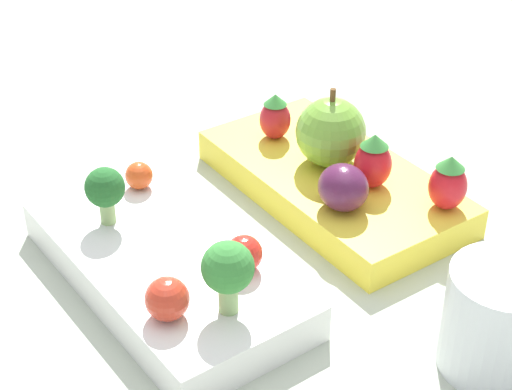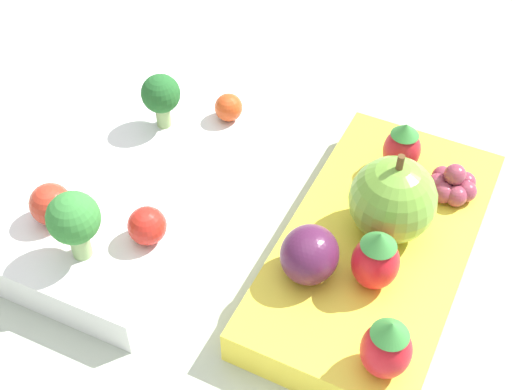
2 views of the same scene
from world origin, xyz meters
The scene contains 14 objects.
ground_plane centered at (0.00, 0.00, 0.00)m, with size 4.00×4.00×0.00m, color #ADB7A3.
bento_box_savoury centered at (0.00, 0.08, 0.01)m, with size 0.23×0.13×0.03m.
bento_box_fruit centered at (0.01, -0.08, 0.01)m, with size 0.23×0.13×0.03m.
broccoli_floret_0 centered at (0.05, 0.09, 0.06)m, with size 0.03×0.03×0.04m.
broccoli_floret_1 centered at (-0.08, 0.09, 0.06)m, with size 0.03×0.03×0.05m.
cherry_tomato_0 centered at (-0.06, 0.12, 0.04)m, with size 0.03×0.03×0.03m.
cherry_tomato_1 centered at (-0.05, 0.05, 0.04)m, with size 0.03×0.03×0.03m.
cherry_tomato_2 centered at (0.08, 0.05, 0.04)m, with size 0.02×0.02×0.02m.
apple centered at (0.01, -0.09, 0.05)m, with size 0.06×0.06×0.07m.
strawberry_0 centered at (-0.09, -0.11, 0.05)m, with size 0.03×0.03×0.04m.
strawberry_1 centered at (0.07, -0.08, 0.05)m, with size 0.03×0.03×0.04m.
strawberry_2 centered at (-0.03, -0.09, 0.05)m, with size 0.03×0.03×0.04m.
plum centered at (-0.04, -0.05, 0.04)m, with size 0.04×0.04×0.03m.
grape_cluster centered at (0.06, -0.12, 0.03)m, with size 0.03×0.03×0.03m.
Camera 2 is at (-0.30, -0.12, 0.38)m, focal length 50.00 mm.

